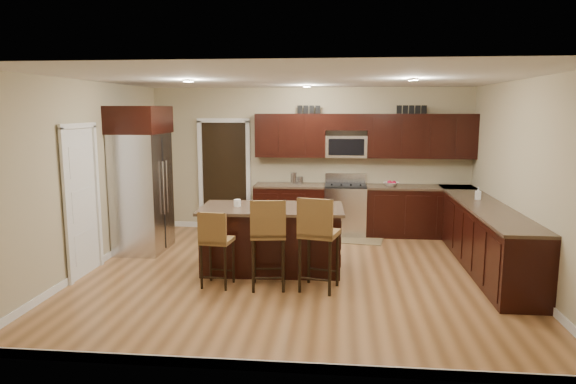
# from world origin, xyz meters

# --- Properties ---
(floor) EXTENTS (6.00, 6.00, 0.00)m
(floor) POSITION_xyz_m (0.00, 0.00, 0.00)
(floor) COLOR #9F6D3F
(floor) RESTS_ON ground
(ceiling) EXTENTS (6.00, 6.00, 0.00)m
(ceiling) POSITION_xyz_m (0.00, 0.00, 2.70)
(ceiling) COLOR silver
(ceiling) RESTS_ON wall_back
(wall_back) EXTENTS (6.00, 0.00, 6.00)m
(wall_back) POSITION_xyz_m (0.00, 2.75, 1.35)
(wall_back) COLOR tan
(wall_back) RESTS_ON floor
(wall_left) EXTENTS (0.00, 5.50, 5.50)m
(wall_left) POSITION_xyz_m (-3.00, 0.00, 1.35)
(wall_left) COLOR tan
(wall_left) RESTS_ON floor
(wall_right) EXTENTS (0.00, 5.50, 5.50)m
(wall_right) POSITION_xyz_m (3.00, 0.00, 1.35)
(wall_right) COLOR tan
(wall_right) RESTS_ON floor
(base_cabinets) EXTENTS (4.02, 3.96, 0.92)m
(base_cabinets) POSITION_xyz_m (1.90, 1.45, 0.46)
(base_cabinets) COLOR black
(base_cabinets) RESTS_ON floor
(upper_cabinets) EXTENTS (4.00, 0.33, 0.80)m
(upper_cabinets) POSITION_xyz_m (1.04, 2.58, 1.84)
(upper_cabinets) COLOR black
(upper_cabinets) RESTS_ON wall_back
(range) EXTENTS (0.76, 0.64, 1.11)m
(range) POSITION_xyz_m (0.68, 2.45, 0.47)
(range) COLOR silver
(range) RESTS_ON floor
(microwave) EXTENTS (0.76, 0.31, 0.40)m
(microwave) POSITION_xyz_m (0.68, 2.60, 1.62)
(microwave) COLOR silver
(microwave) RESTS_ON upper_cabinets
(doorway) EXTENTS (0.85, 0.03, 2.06)m
(doorway) POSITION_xyz_m (-1.65, 2.73, 1.03)
(doorway) COLOR black
(doorway) RESTS_ON floor
(pantry_door) EXTENTS (0.03, 0.80, 2.04)m
(pantry_door) POSITION_xyz_m (-2.98, -0.30, 1.02)
(pantry_door) COLOR white
(pantry_door) RESTS_ON floor
(letter_decor) EXTENTS (2.20, 0.03, 0.15)m
(letter_decor) POSITION_xyz_m (0.90, 2.58, 2.29)
(letter_decor) COLOR black
(letter_decor) RESTS_ON upper_cabinets
(island) EXTENTS (2.08, 1.16, 0.92)m
(island) POSITION_xyz_m (-0.39, 0.20, 0.43)
(island) COLOR black
(island) RESTS_ON floor
(stool_left) EXTENTS (0.42, 0.42, 1.01)m
(stool_left) POSITION_xyz_m (-1.01, -0.64, 0.63)
(stool_left) COLOR olive
(stool_left) RESTS_ON floor
(stool_mid) EXTENTS (0.50, 0.50, 1.19)m
(stool_mid) POSITION_xyz_m (-0.33, -0.65, 0.74)
(stool_mid) COLOR olive
(stool_mid) RESTS_ON floor
(stool_right) EXTENTS (0.55, 0.55, 1.22)m
(stool_right) POSITION_xyz_m (0.30, -0.65, 0.76)
(stool_right) COLOR olive
(stool_right) RESTS_ON floor
(refrigerator) EXTENTS (0.79, 1.02, 2.35)m
(refrigerator) POSITION_xyz_m (-2.62, 1.00, 1.20)
(refrigerator) COLOR silver
(refrigerator) RESTS_ON floor
(floor_mat) EXTENTS (0.89, 0.67, 0.01)m
(floor_mat) POSITION_xyz_m (0.93, 1.96, 0.01)
(floor_mat) COLOR olive
(floor_mat) RESTS_ON floor
(fruit_bowl) EXTENTS (0.36, 0.36, 0.07)m
(fruit_bowl) POSITION_xyz_m (1.51, 2.45, 0.95)
(fruit_bowl) COLOR silver
(fruit_bowl) RESTS_ON base_cabinets
(soap_bottle) EXTENTS (0.11, 0.11, 0.19)m
(soap_bottle) POSITION_xyz_m (2.70, 1.12, 1.02)
(soap_bottle) COLOR #B2B2B2
(soap_bottle) RESTS_ON base_cabinets
(canister_tall) EXTENTS (0.12, 0.12, 0.22)m
(canister_tall) POSITION_xyz_m (-0.28, 2.45, 1.03)
(canister_tall) COLOR silver
(canister_tall) RESTS_ON base_cabinets
(canister_short) EXTENTS (0.11, 0.11, 0.15)m
(canister_short) POSITION_xyz_m (-0.16, 2.45, 0.99)
(canister_short) COLOR silver
(canister_short) RESTS_ON base_cabinets
(island_jar) EXTENTS (0.10, 0.10, 0.10)m
(island_jar) POSITION_xyz_m (-0.89, 0.20, 0.97)
(island_jar) COLOR white
(island_jar) RESTS_ON island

